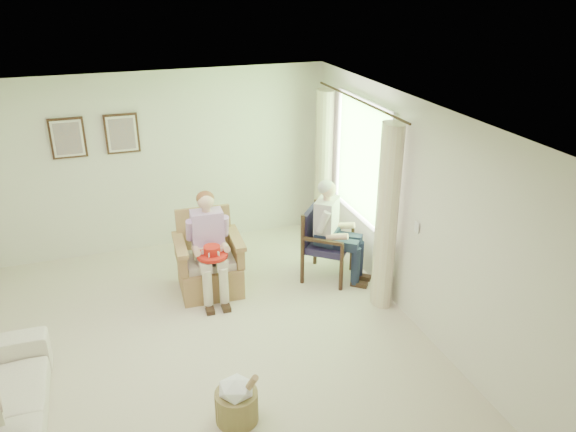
% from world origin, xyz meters
% --- Properties ---
extents(floor, '(5.50, 5.50, 0.00)m').
position_xyz_m(floor, '(0.00, 0.00, 0.00)').
color(floor, beige).
rests_on(floor, ground).
extents(back_wall, '(5.00, 0.04, 2.60)m').
position_xyz_m(back_wall, '(0.00, 2.75, 1.30)').
color(back_wall, silver).
rests_on(back_wall, ground).
extents(right_wall, '(0.04, 5.50, 2.60)m').
position_xyz_m(right_wall, '(2.50, 0.00, 1.30)').
color(right_wall, silver).
rests_on(right_wall, ground).
extents(ceiling, '(5.00, 5.50, 0.02)m').
position_xyz_m(ceiling, '(0.00, 0.00, 2.60)').
color(ceiling, white).
rests_on(ceiling, back_wall).
extents(window, '(0.13, 2.50, 1.63)m').
position_xyz_m(window, '(2.46, 1.20, 1.58)').
color(window, '#2D6B23').
rests_on(window, right_wall).
extents(curtain_left, '(0.34, 0.34, 2.30)m').
position_xyz_m(curtain_left, '(2.33, 0.22, 1.15)').
color(curtain_left, beige).
rests_on(curtain_left, ground).
extents(curtain_right, '(0.34, 0.34, 2.30)m').
position_xyz_m(curtain_right, '(2.33, 2.18, 1.15)').
color(curtain_right, beige).
rests_on(curtain_right, ground).
extents(framed_print_left, '(0.45, 0.05, 0.55)m').
position_xyz_m(framed_print_left, '(-1.15, 2.71, 1.78)').
color(framed_print_left, '#382114').
rests_on(framed_print_left, back_wall).
extents(framed_print_right, '(0.45, 0.05, 0.55)m').
position_xyz_m(framed_print_right, '(-0.45, 2.71, 1.78)').
color(framed_print_right, '#382114').
rests_on(framed_print_right, back_wall).
extents(wicker_armchair, '(0.80, 0.79, 1.02)m').
position_xyz_m(wicker_armchair, '(0.38, 1.26, 0.33)').
color(wicker_armchair, tan).
rests_on(wicker_armchair, ground).
extents(wood_armchair, '(0.62, 0.58, 0.96)m').
position_xyz_m(wood_armchair, '(1.95, 1.13, 0.52)').
color(wood_armchair, black).
rests_on(wood_armchair, ground).
extents(person_wicker, '(0.40, 0.63, 1.34)m').
position_xyz_m(person_wicker, '(0.38, 1.12, 0.78)').
color(person_wicker, beige).
rests_on(person_wicker, ground).
extents(person_dark, '(0.40, 0.63, 1.36)m').
position_xyz_m(person_dark, '(1.95, 0.97, 0.80)').
color(person_dark, '#1A213A').
rests_on(person_dark, ground).
extents(red_hat, '(0.38, 0.38, 0.14)m').
position_xyz_m(red_hat, '(0.36, 0.92, 0.68)').
color(red_hat, red).
rests_on(red_hat, person_wicker).
extents(hatbox, '(0.44, 0.44, 0.59)m').
position_xyz_m(hatbox, '(0.13, -1.15, 0.23)').
color(hatbox, tan).
rests_on(hatbox, ground).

